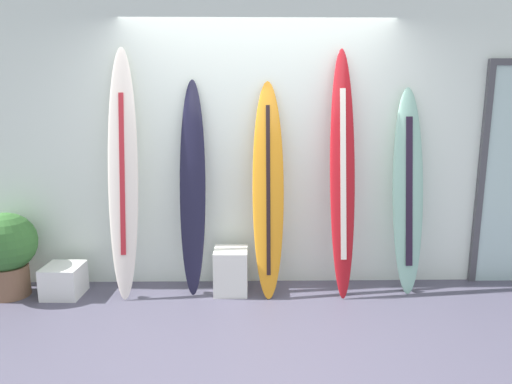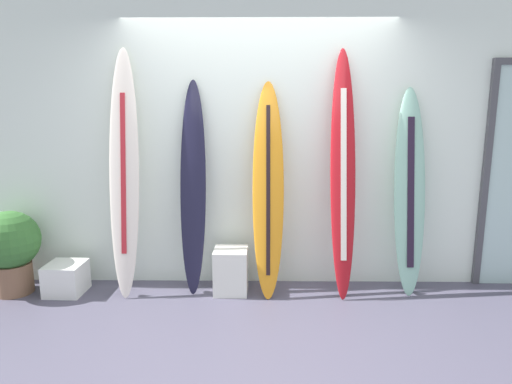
% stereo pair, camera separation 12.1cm
% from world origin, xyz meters
% --- Properties ---
extents(ground, '(8.00, 8.00, 0.04)m').
position_xyz_m(ground, '(0.00, 0.00, -0.02)').
color(ground, '#4C495B').
extents(wall_back, '(7.20, 0.20, 2.80)m').
position_xyz_m(wall_back, '(0.00, 1.30, 1.40)').
color(wall_back, white).
rests_on(wall_back, ground).
extents(surfboard_ivory, '(0.29, 0.46, 2.24)m').
position_xyz_m(surfboard_ivory, '(-1.21, 0.96, 1.11)').
color(surfboard_ivory, silver).
rests_on(surfboard_ivory, ground).
extents(surfboard_charcoal, '(0.24, 0.36, 1.96)m').
position_xyz_m(surfboard_charcoal, '(-0.60, 1.01, 0.97)').
color(surfboard_charcoal, '#1A1A30').
rests_on(surfboard_charcoal, ground).
extents(surfboard_sunset, '(0.29, 0.44, 1.95)m').
position_xyz_m(surfboard_sunset, '(0.09, 0.95, 0.96)').
color(surfboard_sunset, orange).
rests_on(surfboard_sunset, ground).
extents(surfboard_crimson, '(0.25, 0.45, 2.23)m').
position_xyz_m(surfboard_crimson, '(0.76, 0.95, 1.12)').
color(surfboard_crimson, '#AE151D').
rests_on(surfboard_crimson, ground).
extents(surfboard_seafoam, '(0.31, 0.38, 1.89)m').
position_xyz_m(surfboard_seafoam, '(1.38, 0.99, 0.94)').
color(surfboard_seafoam, '#8EC4AD').
rests_on(surfboard_seafoam, ground).
extents(display_block_left, '(0.31, 0.31, 0.42)m').
position_xyz_m(display_block_left, '(-0.26, 0.94, 0.21)').
color(display_block_left, white).
rests_on(display_block_left, ground).
extents(display_block_center, '(0.34, 0.34, 0.29)m').
position_xyz_m(display_block_center, '(-1.79, 0.89, 0.14)').
color(display_block_center, white).
rests_on(display_block_center, ground).
extents(potted_plant, '(0.54, 0.54, 0.78)m').
position_xyz_m(potted_plant, '(-2.28, 0.89, 0.45)').
color(potted_plant, brown).
rests_on(potted_plant, ground).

